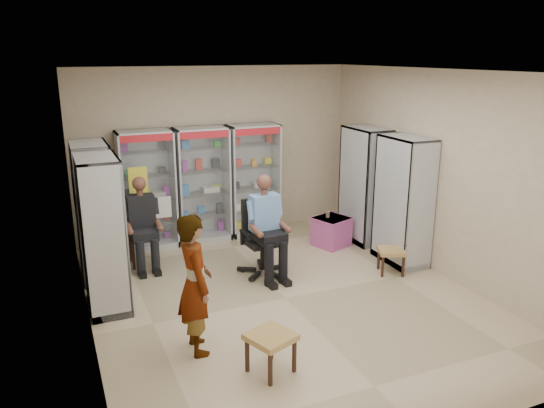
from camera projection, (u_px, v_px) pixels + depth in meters
name	position (u px, v px, depth m)	size (l,w,h in m)	color
floor	(285.00, 298.00, 7.20)	(6.00, 6.00, 0.00)	tan
room_shell	(287.00, 156.00, 6.66)	(5.02, 6.02, 3.01)	#C2B090
cabinet_back_left	(147.00, 190.00, 8.85)	(0.90, 0.50, 2.00)	#A1A4A8
cabinet_back_mid	(202.00, 185.00, 9.21)	(0.90, 0.50, 2.00)	#B7BABF
cabinet_back_right	(253.00, 180.00, 9.57)	(0.90, 0.50, 2.00)	silver
cabinet_right_far	(365.00, 185.00, 9.18)	(0.50, 0.90, 2.00)	silver
cabinet_right_near	(403.00, 201.00, 8.21)	(0.50, 0.90, 2.00)	silver
cabinet_left_far	(95.00, 211.00, 7.68)	(0.50, 0.90, 2.00)	#B7BABF
cabinet_left_near	(103.00, 234.00, 6.70)	(0.50, 0.90, 2.00)	#B6BABE
wooden_chair	(142.00, 236.00, 8.26)	(0.42, 0.42, 0.94)	#2F2112
seated_customer	(142.00, 224.00, 8.16)	(0.44, 0.60, 1.34)	black
office_chair	(262.00, 238.00, 7.87)	(0.62, 0.62, 1.14)	black
seated_shopkeeper	(264.00, 229.00, 7.78)	(0.47, 0.66, 1.44)	#75B3E9
pink_trunk	(331.00, 232.00, 9.11)	(0.52, 0.50, 0.50)	#B54891
tea_glass	(328.00, 214.00, 9.04)	(0.07, 0.07, 0.11)	#501B06
woven_stool_a	(391.00, 261.00, 7.99)	(0.38, 0.38, 0.38)	olive
woven_stool_b	(271.00, 353.00, 5.50)	(0.43, 0.43, 0.43)	olive
standing_man	(195.00, 284.00, 5.75)	(0.58, 0.38, 1.59)	gray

